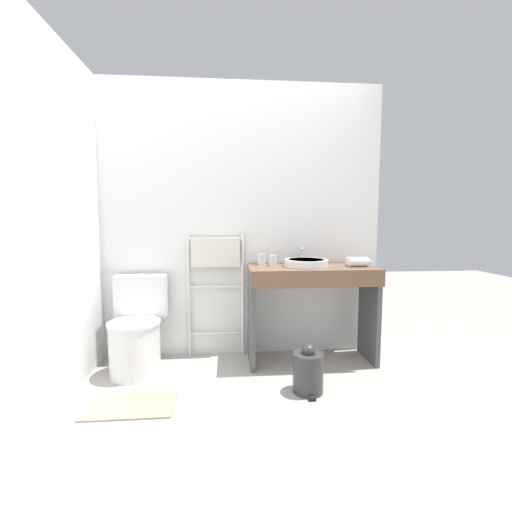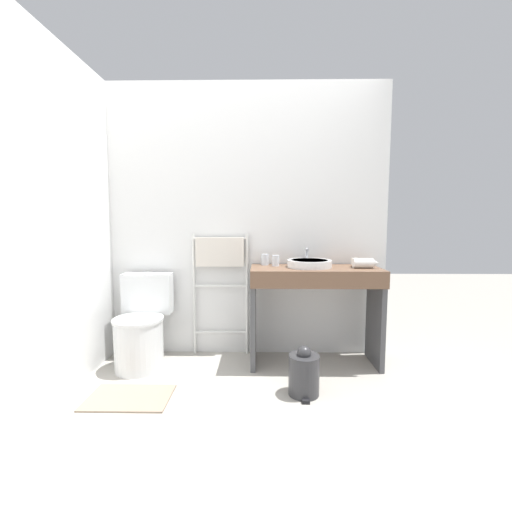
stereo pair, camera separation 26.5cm
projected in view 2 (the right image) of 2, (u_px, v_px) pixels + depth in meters
ground_plane at (229, 437)px, 1.92m from camera, size 12.00×12.00×0.00m
wall_back at (242, 221)px, 3.10m from camera, size 2.58×0.12×2.41m
wall_side at (64, 221)px, 2.44m from camera, size 0.12×1.87×2.41m
toilet at (141, 330)px, 2.83m from camera, size 0.42×0.52×0.76m
towel_radiator at (220, 265)px, 3.03m from camera, size 0.50×0.06×1.10m
vanity_counter at (315, 298)px, 2.84m from camera, size 1.06×0.46×0.82m
sink_basin at (309, 263)px, 2.84m from camera, size 0.37×0.37×0.06m
faucet at (307, 254)px, 3.00m from camera, size 0.02×0.10×0.15m
cup_near_wall at (265, 260)px, 2.97m from camera, size 0.07×0.07×0.10m
cup_near_edge at (276, 261)px, 2.91m from camera, size 0.06×0.06×0.09m
hair_dryer at (364, 263)px, 2.80m from camera, size 0.21×0.18×0.08m
trash_bin at (304, 373)px, 2.38m from camera, size 0.21×0.25×0.35m
bath_mat at (129, 398)px, 2.33m from camera, size 0.56×0.36×0.01m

